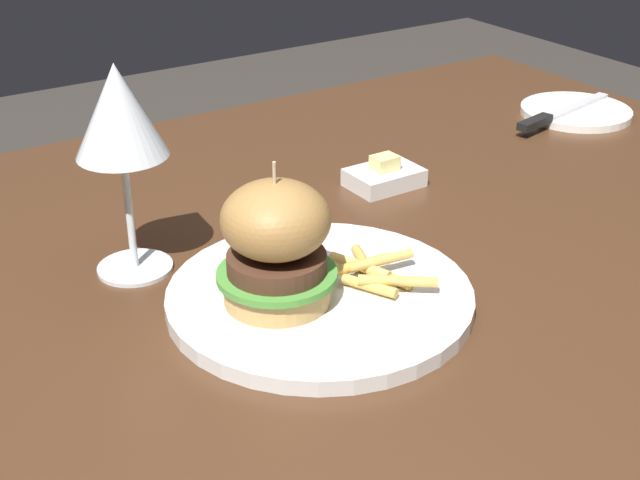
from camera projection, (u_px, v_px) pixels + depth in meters
The scene contains 8 objects.
dining_table at pixel (281, 329), 0.90m from camera, with size 1.33×0.81×0.74m.
main_plate at pixel (320, 297), 0.77m from camera, with size 0.27×0.27×0.01m, color white.
burger_sandwich at pixel (276, 244), 0.73m from camera, with size 0.10×0.10×0.13m.
fries_pile at pixel (374, 271), 0.78m from camera, with size 0.08×0.11×0.02m.
wine_glass at pixel (119, 117), 0.76m from camera, with size 0.08×0.08×0.20m.
bread_plate at pixel (576, 112), 1.21m from camera, with size 0.15×0.15×0.01m, color white.
table_knife at pixel (557, 114), 1.18m from camera, with size 0.20×0.05×0.01m.
butter_dish at pixel (384, 176), 1.00m from camera, with size 0.08×0.06×0.04m.
Camera 1 is at (-0.39, -0.66, 1.14)m, focal length 50.00 mm.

